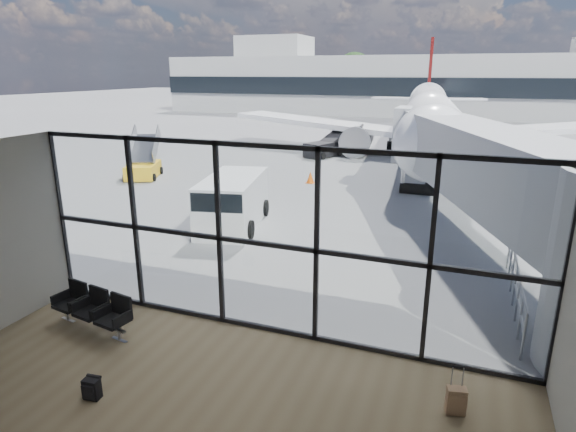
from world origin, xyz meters
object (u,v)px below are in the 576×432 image
Objects in this scene: service_van at (232,202)px; belt_loader at (324,148)px; airliner at (429,115)px; mobile_stairs at (144,168)px; seating_row at (95,307)px; backpack at (92,389)px; suitcase at (456,401)px.

belt_loader is (-1.28, 17.12, -0.40)m from service_van.
airliner is 7.30× the size of service_van.
service_van is 1.35× the size of mobile_stairs.
service_van is (-0.55, 8.34, 0.46)m from seating_row.
mobile_stairs is at bearing 132.14° from service_van.
seating_row is 30.43m from airliner.
airliner reaches higher than backpack.
airliner is at bearing 63.28° from service_van.
seating_row is 0.54× the size of belt_loader.
seating_row reaches higher than backpack.
backpack is at bearing -40.34° from seating_row.
service_van reaches higher than suitcase.
service_van is at bearing -109.81° from airliner.
mobile_stairs is (-11.47, 16.97, 0.33)m from backpack.
seating_row is 8.28m from suitcase.
backpack is 0.11× the size of belt_loader.
belt_loader is at bearing 98.29° from suitcase.
suitcase is 0.22× the size of belt_loader.
seating_row is at bearing -98.71° from service_van.
seating_row is 4.92× the size of backpack.
belt_loader is (-6.77, -4.48, -2.19)m from airliner.
backpack is 20.48m from mobile_stairs.
belt_loader is at bearing 81.81° from service_van.
seating_row is 0.46× the size of service_van.
seating_row is at bearing 123.96° from backpack.
airliner is at bearing 22.41° from mobile_stairs.
backpack is at bearing -62.69° from belt_loader.
backpack is 10.79m from service_van.
service_van is (-5.49, -21.61, -1.78)m from airliner.
service_van is 1.16× the size of belt_loader.
airliner is 8.50× the size of belt_loader.
airliner reaches higher than belt_loader.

